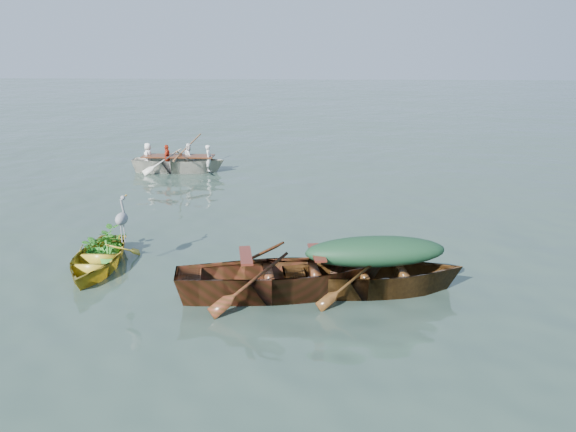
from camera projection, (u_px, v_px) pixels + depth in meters
name	position (u px, v px, depth m)	size (l,w,h in m)	color
ground	(257.00, 297.00, 9.81)	(140.00, 140.00, 0.00)	#304339
yellow_dinghy	(97.00, 269.00, 11.04)	(1.33, 3.07, 0.82)	#B29A22
green_tarp_boat	(373.00, 292.00, 10.01)	(1.40, 4.50, 1.06)	#553313
open_wooden_boat	(282.00, 295.00, 9.88)	(1.58, 5.09, 1.23)	#542515
rowed_boat	(179.00, 172.00, 19.63)	(1.35, 4.49, 1.08)	beige
green_tarp_cover	(375.00, 250.00, 9.78)	(0.77, 2.48, 0.52)	#14321C
thwart_benches	(282.00, 262.00, 9.69)	(0.95, 2.55, 0.04)	#4B1911
heron	(122.00, 226.00, 10.85)	(0.28, 0.40, 0.92)	gray
dinghy_weeds	(104.00, 226.00, 11.37)	(0.70, 0.90, 0.60)	#23751E
rowers	(178.00, 146.00, 19.37)	(1.21, 3.14, 0.76)	silver
oars	(178.00, 156.00, 19.47)	(2.60, 0.60, 0.06)	brown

